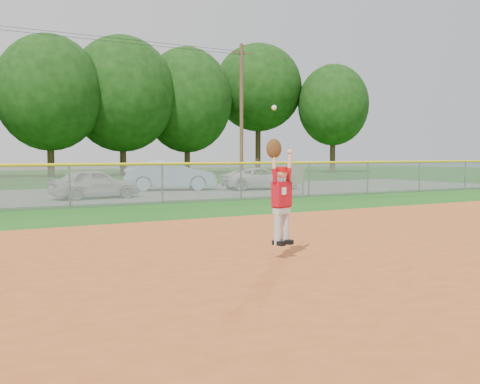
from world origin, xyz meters
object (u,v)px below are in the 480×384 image
car_white_b (261,179)px  ballplayer (281,192)px  car_blue (170,175)px  sponsor_sign (295,175)px  car_white_a (94,183)px

car_white_b → ballplayer: bearing=159.3°
car_blue → ballplayer: (-4.95, -17.88, 0.39)m
car_blue → car_white_b: (4.42, -1.67, -0.20)m
car_white_b → sponsor_sign: 4.09m
car_white_a → sponsor_sign: 8.75m
sponsor_sign → ballplayer: bearing=-125.6°
car_blue → ballplayer: bearing=179.3°
car_white_b → ballplayer: ballplayer is taller
car_white_b → ballplayer: 18.73m
car_white_b → ballplayer: size_ratio=1.68×
car_blue → ballplayer: size_ratio=1.93×
car_white_a → sponsor_sign: sponsor_sign is taller
car_blue → car_white_a: bearing=140.4°
sponsor_sign → ballplayer: (-8.73, -12.19, 0.28)m
car_blue → ballplayer: ballplayer is taller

